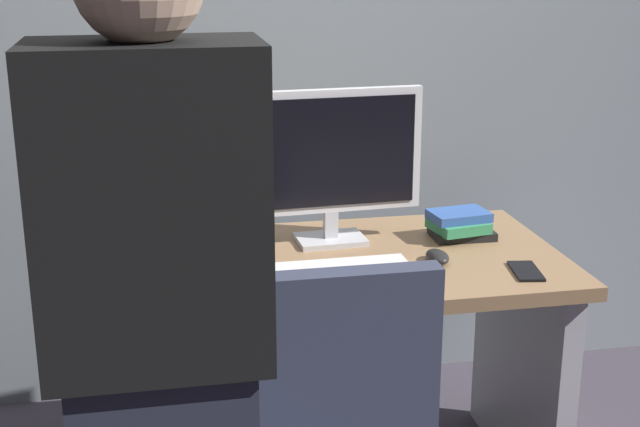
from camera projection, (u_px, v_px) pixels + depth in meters
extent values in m
cube|color=#93704C|center=(317.00, 266.00, 2.49)|extent=(1.40, 0.71, 0.04)
cube|color=#B2B2B7|center=(93.00, 404.00, 2.48)|extent=(0.06, 0.63, 0.69)
cube|color=#B2B2B7|center=(521.00, 364.00, 2.72)|extent=(0.06, 0.63, 0.69)
cube|color=#33384C|center=(348.00, 368.00, 1.88)|extent=(0.40, 0.06, 0.44)
cube|color=black|center=(152.00, 209.00, 1.55)|extent=(0.40, 0.24, 0.58)
cube|color=silver|center=(331.00, 239.00, 2.63)|extent=(0.21, 0.15, 0.02)
cube|color=silver|center=(331.00, 224.00, 2.61)|extent=(0.04, 0.03, 0.08)
cube|color=silver|center=(331.00, 151.00, 2.55)|extent=(0.54, 0.06, 0.36)
cube|color=black|center=(332.00, 153.00, 2.53)|extent=(0.50, 0.03, 0.32)
cube|color=white|center=(331.00, 270.00, 2.38)|extent=(0.43, 0.14, 0.02)
ellipsoid|color=black|center=(437.00, 257.00, 2.46)|extent=(0.06, 0.10, 0.03)
cylinder|color=white|center=(140.00, 271.00, 2.27)|extent=(0.08, 0.08, 0.09)
cylinder|color=white|center=(148.00, 236.00, 2.55)|extent=(0.07, 0.07, 0.09)
cube|color=black|center=(462.00, 233.00, 2.67)|extent=(0.18, 0.13, 0.02)
cube|color=#338C59|center=(458.00, 225.00, 2.65)|extent=(0.17, 0.17, 0.03)
cube|color=#3359A5|center=(459.00, 216.00, 2.65)|extent=(0.18, 0.14, 0.03)
cube|color=black|center=(526.00, 271.00, 2.39)|extent=(0.09, 0.15, 0.01)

